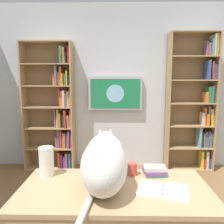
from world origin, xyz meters
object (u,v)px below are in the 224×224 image
open_binder (163,190)px  cat (104,161)px  desk (115,206)px  desk_book_stack (154,171)px  bookshelf_left (196,103)px  paper_towel_roll (46,161)px  wall_mounted_tv (115,93)px  bookshelf_right (55,109)px  coffee_mug (132,169)px

open_binder → cat: bearing=-3.5°
desk → desk_book_stack: 0.42m
bookshelf_left → desk_book_stack: bookshelf_left is taller
paper_towel_roll → wall_mounted_tv: bearing=-103.3°
open_binder → bookshelf_right: bearing=-60.5°
desk → paper_towel_roll: paper_towel_roll is taller
wall_mounted_tv → open_binder: bearing=97.7°
bookshelf_left → paper_towel_roll: bookshelf_left is taller
wall_mounted_tv → open_binder: 2.47m
paper_towel_roll → desk_book_stack: (-0.83, -0.03, -0.08)m
paper_towel_roll → coffee_mug: size_ratio=2.33×
bookshelf_right → desk: size_ratio=1.59×
cat → bookshelf_right: bearing=-68.0°
open_binder → bookshelf_left: bearing=-112.9°
bookshelf_left → cat: size_ratio=3.23×
bookshelf_right → wall_mounted_tv: bearing=-175.1°
desk_book_stack → bookshelf_right: bearing=-57.7°
bookshelf_right → desk_book_stack: bearing=122.3°
desk → desk_book_stack: (-0.30, -0.24, 0.16)m
desk → open_binder: open_binder is taller
cat → paper_towel_roll: (0.45, -0.21, -0.08)m
bookshelf_right → paper_towel_roll: (-0.47, 2.08, -0.12)m
bookshelf_left → coffee_mug: bearing=60.4°
coffee_mug → wall_mounted_tv: bearing=-86.3°
desk_book_stack → coffee_mug: bearing=-0.3°
bookshelf_right → paper_towel_roll: bookshelf_right is taller
wall_mounted_tv → bookshelf_right: bearing=4.9°
desk → desk_book_stack: bearing=-141.7°
cat → open_binder: 0.43m
cat → paper_towel_roll: cat is taller
bookshelf_left → cat: (1.37, 2.30, -0.15)m
desk → paper_towel_roll: bearing=-22.3°
bookshelf_left → wall_mounted_tv: bookshelf_left is taller
bookshelf_left → open_binder: (0.98, 2.32, -0.33)m
bookshelf_right → wall_mounted_tv: size_ratio=2.35×
cat → wall_mounted_tv: bearing=-91.4°
bookshelf_left → cat: 2.68m
open_binder → desk_book_stack: (0.01, -0.26, 0.03)m
wall_mounted_tv → desk_book_stack: size_ratio=4.94×
desk_book_stack → bookshelf_left: bearing=-115.8°
cat → coffee_mug: (-0.20, -0.24, -0.14)m
desk → cat: size_ratio=1.90×
cat → desk_book_stack: cat is taller
bookshelf_left → desk: 2.68m
bookshelf_right → coffee_mug: bookshelf_right is taller
cat → paper_towel_roll: bearing=-24.9°
coffee_mug → desk_book_stack: bearing=179.7°
coffee_mug → desk_book_stack: size_ratio=0.54×
paper_towel_roll → coffee_mug: paper_towel_roll is taller
bookshelf_left → desk: (1.30, 2.30, -0.46)m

